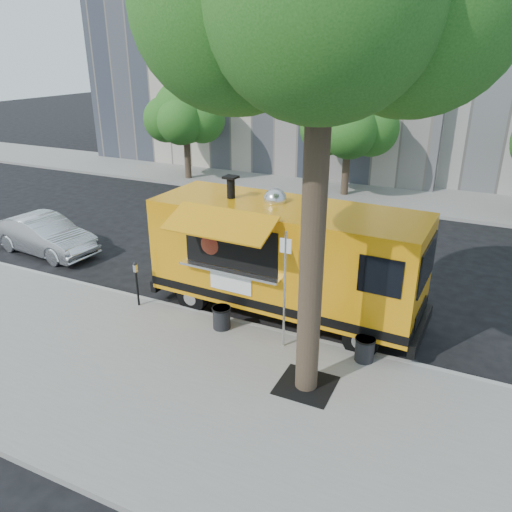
{
  "coord_description": "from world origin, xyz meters",
  "views": [
    {
      "loc": [
        5.44,
        -11.35,
        6.92
      ],
      "look_at": [
        0.07,
        0.0,
        1.71
      ],
      "focal_mm": 35.0,
      "sensor_mm": 36.0,
      "label": 1
    }
  ],
  "objects_px": {
    "food_truck": "(284,256)",
    "trash_bin_left": "(222,317)",
    "far_tree_b": "(349,119)",
    "trash_bin_right": "(365,348)",
    "sedan": "(45,235)",
    "sign_post": "(285,284)",
    "far_tree_a": "(185,112)",
    "parking_meter": "(136,279)"
  },
  "relations": [
    {
      "from": "sedan",
      "to": "sign_post",
      "type": "bearing_deg",
      "value": -96.57
    },
    {
      "from": "far_tree_b",
      "to": "sedan",
      "type": "height_order",
      "value": "far_tree_b"
    },
    {
      "from": "sedan",
      "to": "parking_meter",
      "type": "bearing_deg",
      "value": -103.93
    },
    {
      "from": "sedan",
      "to": "food_truck",
      "type": "bearing_deg",
      "value": -87.42
    },
    {
      "from": "sign_post",
      "to": "trash_bin_left",
      "type": "height_order",
      "value": "sign_post"
    },
    {
      "from": "far_tree_b",
      "to": "trash_bin_right",
      "type": "relative_size",
      "value": 9.39
    },
    {
      "from": "sedan",
      "to": "trash_bin_left",
      "type": "relative_size",
      "value": 7.06
    },
    {
      "from": "trash_bin_left",
      "to": "trash_bin_right",
      "type": "bearing_deg",
      "value": 2.13
    },
    {
      "from": "parking_meter",
      "to": "trash_bin_left",
      "type": "relative_size",
      "value": 2.24
    },
    {
      "from": "sign_post",
      "to": "trash_bin_right",
      "type": "distance_m",
      "value": 2.4
    },
    {
      "from": "parking_meter",
      "to": "trash_bin_right",
      "type": "distance_m",
      "value": 6.52
    },
    {
      "from": "trash_bin_left",
      "to": "trash_bin_right",
      "type": "height_order",
      "value": "trash_bin_left"
    },
    {
      "from": "parking_meter",
      "to": "trash_bin_right",
      "type": "xyz_separation_m",
      "value": [
        6.5,
        0.05,
        -0.52
      ]
    },
    {
      "from": "far_tree_a",
      "to": "trash_bin_left",
      "type": "distance_m",
      "value": 17.17
    },
    {
      "from": "far_tree_b",
      "to": "food_truck",
      "type": "height_order",
      "value": "far_tree_b"
    },
    {
      "from": "far_tree_a",
      "to": "food_truck",
      "type": "bearing_deg",
      "value": -48.25
    },
    {
      "from": "far_tree_a",
      "to": "trash_bin_right",
      "type": "distance_m",
      "value": 19.45
    },
    {
      "from": "sign_post",
      "to": "trash_bin_right",
      "type": "bearing_deg",
      "value": 7.31
    },
    {
      "from": "far_tree_a",
      "to": "far_tree_b",
      "type": "height_order",
      "value": "far_tree_b"
    },
    {
      "from": "far_tree_a",
      "to": "sedan",
      "type": "xyz_separation_m",
      "value": [
        1.26,
        -11.59,
        -3.08
      ]
    },
    {
      "from": "sign_post",
      "to": "trash_bin_right",
      "type": "height_order",
      "value": "sign_post"
    },
    {
      "from": "far_tree_a",
      "to": "trash_bin_left",
      "type": "xyz_separation_m",
      "value": [
        9.76,
        -13.74,
        -3.31
      ]
    },
    {
      "from": "sedan",
      "to": "far_tree_b",
      "type": "bearing_deg",
      "value": -27.04
    },
    {
      "from": "far_tree_b",
      "to": "trash_bin_left",
      "type": "height_order",
      "value": "far_tree_b"
    },
    {
      "from": "far_tree_b",
      "to": "food_truck",
      "type": "xyz_separation_m",
      "value": [
        1.83,
        -12.53,
        -2.07
      ]
    },
    {
      "from": "sign_post",
      "to": "parking_meter",
      "type": "xyz_separation_m",
      "value": [
        -4.55,
        0.2,
        -0.87
      ]
    },
    {
      "from": "trash_bin_left",
      "to": "food_truck",
      "type": "bearing_deg",
      "value": 56.42
    },
    {
      "from": "far_tree_b",
      "to": "far_tree_a",
      "type": "bearing_deg",
      "value": -177.46
    },
    {
      "from": "sedan",
      "to": "trash_bin_left",
      "type": "height_order",
      "value": "sedan"
    },
    {
      "from": "sedan",
      "to": "trash_bin_left",
      "type": "bearing_deg",
      "value": -98.38
    },
    {
      "from": "far_tree_a",
      "to": "food_truck",
      "type": "distance_m",
      "value": 16.38
    },
    {
      "from": "trash_bin_right",
      "to": "sedan",
      "type": "bearing_deg",
      "value": 170.67
    },
    {
      "from": "far_tree_b",
      "to": "parking_meter",
      "type": "relative_size",
      "value": 4.12
    },
    {
      "from": "sign_post",
      "to": "trash_bin_left",
      "type": "relative_size",
      "value": 5.02
    },
    {
      "from": "food_truck",
      "to": "trash_bin_left",
      "type": "height_order",
      "value": "food_truck"
    },
    {
      "from": "far_tree_b",
      "to": "trash_bin_right",
      "type": "height_order",
      "value": "far_tree_b"
    },
    {
      "from": "sign_post",
      "to": "far_tree_b",
      "type": "bearing_deg",
      "value": 100.15
    },
    {
      "from": "food_truck",
      "to": "parking_meter",
      "type": "bearing_deg",
      "value": -156.17
    },
    {
      "from": "trash_bin_right",
      "to": "sign_post",
      "type": "bearing_deg",
      "value": -172.69
    },
    {
      "from": "far_tree_b",
      "to": "sedan",
      "type": "distance_m",
      "value": 14.61
    },
    {
      "from": "far_tree_b",
      "to": "trash_bin_right",
      "type": "bearing_deg",
      "value": -72.18
    },
    {
      "from": "far_tree_a",
      "to": "trash_bin_left",
      "type": "bearing_deg",
      "value": -54.61
    }
  ]
}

